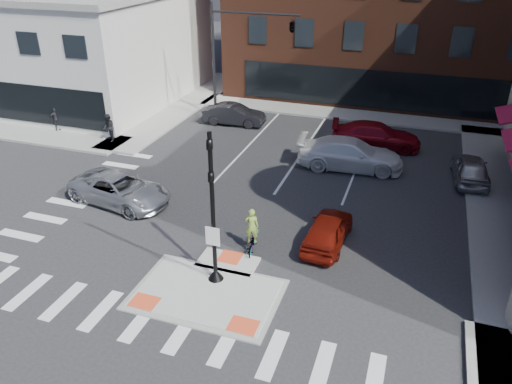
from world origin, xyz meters
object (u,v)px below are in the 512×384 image
at_px(bg_car_silver, 471,169).
at_px(bg_car_red, 376,136).
at_px(bg_car_dark, 234,114).
at_px(cyclist, 252,237).
at_px(silver_suv, 120,189).
at_px(pedestrian_b, 56,119).
at_px(red_sedan, 328,230).
at_px(white_pickup, 350,154).
at_px(pedestrian_a, 109,128).

xyz_separation_m(bg_car_silver, bg_car_red, (-5.41, 3.17, 0.07)).
xyz_separation_m(bg_car_dark, bg_car_silver, (15.31, -4.33, 0.01)).
relative_size(bg_car_red, cyclist, 2.70).
xyz_separation_m(silver_suv, bg_car_red, (11.03, 11.45, 0.06)).
distance_m(cyclist, pedestrian_b, 19.44).
bearing_deg(pedestrian_b, bg_car_silver, -32.60).
distance_m(bg_car_red, cyclist, 13.81).
bearing_deg(red_sedan, pedestrian_b, -18.35).
distance_m(white_pickup, pedestrian_b, 19.59).
relative_size(silver_suv, white_pickup, 0.89).
relative_size(white_pickup, pedestrian_a, 3.36).
relative_size(silver_suv, pedestrian_a, 3.00).
height_order(silver_suv, bg_car_dark, silver_suv).
distance_m(silver_suv, bg_car_silver, 18.41).
distance_m(silver_suv, cyclist, 7.81).
height_order(silver_suv, bg_car_red, bg_car_red).
xyz_separation_m(white_pickup, bg_car_dark, (-8.89, 4.76, -0.14)).
height_order(white_pickup, bg_car_dark, white_pickup).
height_order(bg_car_red, pedestrian_a, pedestrian_a).
bearing_deg(cyclist, red_sedan, -162.39).
relative_size(bg_car_silver, pedestrian_b, 2.72).
bearing_deg(pedestrian_a, red_sedan, 16.80).
bearing_deg(bg_car_silver, pedestrian_b, -2.09).
relative_size(cyclist, pedestrian_a, 1.15).
height_order(bg_car_silver, bg_car_red, bg_car_red).
distance_m(bg_car_red, pedestrian_b, 21.01).
relative_size(bg_car_dark, bg_car_red, 0.79).
height_order(pedestrian_a, pedestrian_b, pedestrian_a).
bearing_deg(pedestrian_b, red_sedan, -55.68).
xyz_separation_m(red_sedan, cyclist, (-2.87, -1.57, -0.00)).
distance_m(silver_suv, bg_car_dark, 12.65).
bearing_deg(bg_car_dark, pedestrian_a, 129.59).
relative_size(white_pickup, bg_car_silver, 1.40).
distance_m(pedestrian_a, pedestrian_b, 4.54).
height_order(white_pickup, bg_car_red, white_pickup).
height_order(bg_car_red, cyclist, cyclist).
bearing_deg(white_pickup, cyclist, 159.51).
bearing_deg(red_sedan, white_pickup, -84.58).
bearing_deg(pedestrian_b, bg_car_red, -23.35).
relative_size(white_pickup, bg_car_red, 1.08).
height_order(bg_car_silver, cyclist, cyclist).
bearing_deg(white_pickup, bg_car_silver, -92.50).
bearing_deg(white_pickup, bg_car_dark, 55.48).
distance_m(bg_car_red, pedestrian_a, 16.78).
bearing_deg(pedestrian_a, bg_car_silver, 45.46).
relative_size(bg_car_red, pedestrian_a, 3.10).
bearing_deg(cyclist, white_pickup, -115.18).
distance_m(red_sedan, white_pickup, 8.21).
bearing_deg(bg_car_silver, white_pickup, -0.43).
xyz_separation_m(red_sedan, white_pickup, (-0.41, 8.20, 0.17)).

